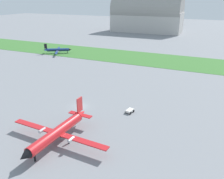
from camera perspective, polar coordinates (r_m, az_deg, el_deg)
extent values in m
plane|color=gray|center=(70.40, -7.60, -4.05)|extent=(600.00, 600.00, 0.00)
cube|color=#3D7533|center=(124.79, 7.57, 7.44)|extent=(360.00, 28.00, 0.08)
cylinder|color=navy|center=(138.00, -12.83, 9.29)|extent=(11.17, 7.49, 1.66)
cone|color=black|center=(137.40, -10.04, 9.44)|extent=(2.26, 2.25, 1.63)
cone|color=navy|center=(138.93, -15.74, 9.19)|extent=(2.77, 2.47, 1.50)
cube|color=black|center=(138.03, -12.83, 9.24)|extent=(10.61, 7.18, 0.23)
cube|color=navy|center=(142.55, -12.77, 9.56)|extent=(5.63, 8.48, 0.17)
cube|color=navy|center=(133.66, -13.16, 8.74)|extent=(5.63, 8.48, 0.17)
cylinder|color=#B7BABF|center=(140.89, -12.65, 9.43)|extent=(1.42, 1.13, 0.53)
cylinder|color=#B7BABF|center=(135.20, -12.89, 8.91)|extent=(1.42, 1.13, 0.53)
cube|color=black|center=(138.49, -15.68, 9.99)|extent=(1.39, 0.93, 2.66)
cube|color=navy|center=(140.01, -15.53, 9.29)|extent=(2.04, 2.51, 0.13)
cube|color=navy|center=(137.76, -15.67, 9.08)|extent=(2.04, 2.51, 0.13)
cylinder|color=black|center=(137.82, -10.70, 8.83)|extent=(0.30, 0.30, 1.16)
cylinder|color=black|center=(139.99, -13.06, 8.85)|extent=(0.30, 0.30, 1.16)
cylinder|color=black|center=(136.80, -13.20, 8.54)|extent=(0.30, 0.30, 1.16)
cylinder|color=red|center=(53.45, -13.21, -10.10)|extent=(3.15, 16.33, 2.25)
cone|color=black|center=(48.27, -20.26, -14.80)|extent=(2.33, 2.37, 2.21)
cone|color=red|center=(59.75, -7.42, -5.76)|extent=(2.20, 3.26, 2.03)
cube|color=red|center=(53.54, -13.19, -10.25)|extent=(3.14, 15.44, 0.32)
cube|color=red|center=(50.64, -7.32, -12.13)|extent=(12.47, 2.26, 0.23)
cube|color=red|center=(57.72, -17.67, -8.51)|extent=(12.47, 2.26, 0.23)
cylinder|color=#B7BABF|center=(51.35, -9.82, -11.76)|extent=(0.82, 1.84, 0.72)
cylinder|color=#B7BABF|center=(55.93, -16.45, -9.39)|extent=(0.82, 1.84, 0.72)
cube|color=red|center=(58.25, -7.79, -3.63)|extent=(0.38, 2.04, 3.61)
cube|color=red|center=(58.64, -6.38, -6.33)|extent=(3.23, 1.52, 0.18)
cube|color=red|center=(60.28, -8.90, -5.65)|extent=(3.23, 1.52, 0.18)
cylinder|color=black|center=(50.56, -18.07, -15.33)|extent=(0.41, 0.41, 1.58)
cylinder|color=black|center=(53.95, -10.39, -11.94)|extent=(0.41, 0.41, 1.58)
cylinder|color=black|center=(56.45, -14.07, -10.62)|extent=(0.41, 0.41, 1.58)
cube|color=white|center=(66.23, 4.29, -5.04)|extent=(1.92, 2.64, 0.55)
cylinder|color=black|center=(67.34, 4.10, -4.83)|extent=(0.38, 0.73, 0.70)
cylinder|color=black|center=(66.68, 5.21, -5.15)|extent=(0.38, 0.73, 0.70)
cylinder|color=black|center=(66.05, 3.35, -5.36)|extent=(0.38, 0.73, 0.70)
cylinder|color=black|center=(65.38, 4.47, -5.70)|extent=(0.38, 0.73, 0.70)
cube|color=#BCB7B2|center=(219.02, 8.27, 15.76)|extent=(60.67, 22.15, 17.16)
cylinder|color=gray|center=(218.21, 8.43, 18.58)|extent=(59.45, 24.37, 24.37)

